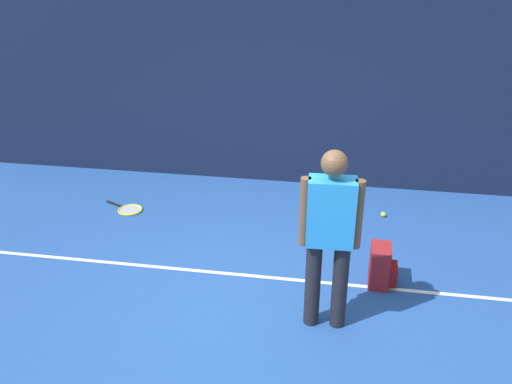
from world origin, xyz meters
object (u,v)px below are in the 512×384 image
Objects in this scene: tennis_racket at (129,209)px; tennis_ball_near_player at (383,214)px; backpack at (381,266)px; tennis_player at (330,231)px.

tennis_ball_near_player is at bearing 31.81° from tennis_racket.
backpack is at bearing -94.36° from tennis_ball_near_player.
tennis_player is 3.86× the size of backpack.
tennis_racket is at bearing 71.84° from backpack.
backpack is at bearing 51.27° from tennis_player.
tennis_player is 1.17m from backpack.
tennis_player is 2.70× the size of tennis_racket.
backpack is 6.67× the size of tennis_ball_near_player.
tennis_ball_near_player is at bearing 71.74° from tennis_player.
tennis_player is 2.52m from tennis_ball_near_player.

